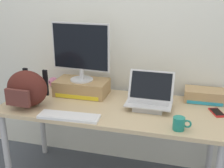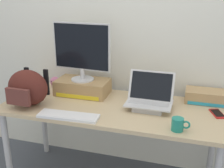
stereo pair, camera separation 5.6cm
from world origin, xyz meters
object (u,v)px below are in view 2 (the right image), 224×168
object	(u,v)px
messenger_backpack	(28,88)
open_laptop	(149,101)
toner_box_cyan	(206,96)
external_keyboard	(68,116)
plush_toy	(55,82)
desktop_monitor	(81,50)
toner_box_yellow	(83,87)
coffee_mug	(178,124)
cell_phone	(217,114)

from	to	relation	value
messenger_backpack	open_laptop	bearing A→B (deg)	14.56
toner_box_cyan	external_keyboard	bearing A→B (deg)	-148.66
messenger_backpack	toner_box_cyan	world-z (taller)	messenger_backpack
external_keyboard	messenger_backpack	distance (m)	0.43
open_laptop	plush_toy	bearing A→B (deg)	165.84
plush_toy	messenger_backpack	bearing A→B (deg)	-88.97
desktop_monitor	plush_toy	xyz separation A→B (m)	(-0.33, 0.11, -0.34)
toner_box_yellow	external_keyboard	world-z (taller)	toner_box_yellow
coffee_mug	toner_box_cyan	size ratio (longest dim) A/B	0.38
external_keyboard	coffee_mug	size ratio (longest dim) A/B	3.71
plush_toy	external_keyboard	bearing A→B (deg)	-55.02
open_laptop	plush_toy	distance (m)	0.96
toner_box_yellow	cell_phone	xyz separation A→B (m)	(1.10, -0.10, -0.06)
toner_box_yellow	plush_toy	world-z (taller)	toner_box_yellow
messenger_backpack	toner_box_cyan	xyz separation A→B (m)	(1.34, 0.45, -0.09)
toner_box_yellow	toner_box_cyan	xyz separation A→B (m)	(1.02, 0.11, -0.01)
cell_phone	toner_box_yellow	bearing A→B (deg)	155.09
desktop_monitor	messenger_backpack	size ratio (longest dim) A/B	1.52
external_keyboard	coffee_mug	distance (m)	0.76
toner_box_cyan	toner_box_yellow	bearing A→B (deg)	-173.80
desktop_monitor	messenger_backpack	world-z (taller)	desktop_monitor
messenger_backpack	toner_box_cyan	bearing A→B (deg)	20.68
plush_toy	desktop_monitor	bearing A→B (deg)	-19.22
toner_box_yellow	open_laptop	xyz separation A→B (m)	(0.60, -0.14, -0.01)
open_laptop	messenger_backpack	distance (m)	0.95
messenger_backpack	coffee_mug	bearing A→B (deg)	-2.78
plush_toy	toner_box_cyan	bearing A→B (deg)	-0.08
coffee_mug	cell_phone	size ratio (longest dim) A/B	0.71
external_keyboard	messenger_backpack	world-z (taller)	messenger_backpack
open_laptop	external_keyboard	xyz separation A→B (m)	(-0.53, -0.33, -0.04)
external_keyboard	messenger_backpack	bearing A→B (deg)	159.98
coffee_mug	toner_box_cyan	bearing A→B (deg)	72.08
toner_box_yellow	messenger_backpack	world-z (taller)	messenger_backpack
open_laptop	plush_toy	world-z (taller)	open_laptop
open_laptop	coffee_mug	xyz separation A→B (m)	(0.24, -0.30, -0.01)
open_laptop	external_keyboard	world-z (taller)	open_laptop
toner_box_yellow	open_laptop	world-z (taller)	open_laptop
messenger_backpack	desktop_monitor	bearing A→B (deg)	48.92
open_laptop	cell_phone	bearing A→B (deg)	4.49
toner_box_yellow	external_keyboard	size ratio (longest dim) A/B	1.00
toner_box_yellow	coffee_mug	size ratio (longest dim) A/B	3.70
external_keyboard	messenger_backpack	size ratio (longest dim) A/B	1.34
cell_phone	external_keyboard	bearing A→B (deg)	179.78
toner_box_yellow	cell_phone	distance (m)	1.11
plush_toy	toner_box_cyan	xyz separation A→B (m)	(1.34, -0.00, 0.00)
toner_box_yellow	desktop_monitor	bearing A→B (deg)	-95.96
coffee_mug	cell_phone	bearing A→B (deg)	51.98
external_keyboard	cell_phone	world-z (taller)	external_keyboard
coffee_mug	cell_phone	xyz separation A→B (m)	(0.26, 0.33, -0.04)
cell_phone	messenger_backpack	bearing A→B (deg)	170.01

